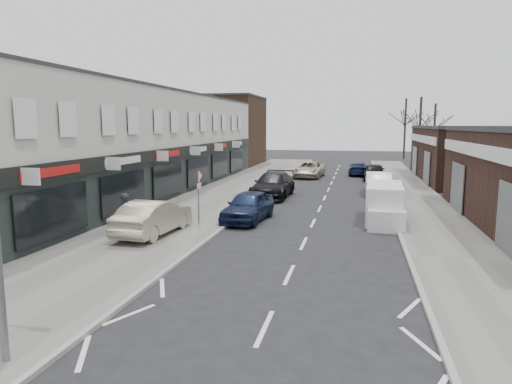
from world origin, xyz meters
The scene contains 19 objects.
ground centered at (0.00, 0.00, 0.00)m, with size 160.00×160.00×0.00m, color black.
pavement_left centered at (-6.75, 22.00, 0.06)m, with size 5.50×64.00×0.12m, color slate.
pavement_right centered at (5.75, 22.00, 0.06)m, with size 3.50×64.00×0.12m, color slate.
shop_terrace_left centered at (-13.50, 19.50, 3.55)m, with size 8.00×41.00×7.10m, color beige.
brick_block_far centered at (-13.50, 45.00, 4.00)m, with size 8.00×10.00×8.00m, color #432D1D.
right_unit_far centered at (12.50, 34.00, 2.25)m, with size 10.00×16.00×4.50m, color #3A211A.
tree_far_a centered at (9.00, 48.00, 0.00)m, with size 3.60×3.60×8.00m, color #382D26, non-canonical shape.
tree_far_b centered at (11.50, 54.00, 0.00)m, with size 3.60×3.60×7.50m, color #382D26, non-canonical shape.
tree_far_c centered at (8.50, 60.00, 0.00)m, with size 3.60×3.60×8.50m, color #382D26, non-canonical shape.
warning_sign centered at (-5.16, 12.00, 2.20)m, with size 0.12×0.80×2.70m.
white_van centered at (3.40, 15.04, 0.88)m, with size 1.86×4.87×1.87m.
sedan_on_pavement centered at (-6.41, 9.71, 0.87)m, with size 1.59×4.55×1.50m, color #A8A286.
pedestrian centered at (-7.36, 9.09, 1.05)m, with size 0.68×0.44×1.85m, color black.
parked_car_left_a centered at (-3.24, 13.83, 0.75)m, with size 1.78×4.43×1.51m, color #131E3C.
parked_car_left_b centered at (-3.40, 21.60, 0.82)m, with size 2.29×5.63×1.63m, color black.
parked_car_left_c centered at (-2.27, 33.90, 0.72)m, with size 2.39×5.17×1.44m, color #B9AB94.
parked_car_right_a centered at (3.50, 24.71, 0.79)m, with size 1.67×4.78×1.57m, color white.
parked_car_right_b centered at (3.50, 32.82, 0.76)m, with size 1.80×4.48×1.53m, color black.
parked_car_right_c centered at (2.20, 36.75, 0.62)m, with size 1.73×4.26×1.24m, color #121738.
Camera 1 is at (2.02, -8.02, 4.76)m, focal length 32.00 mm.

